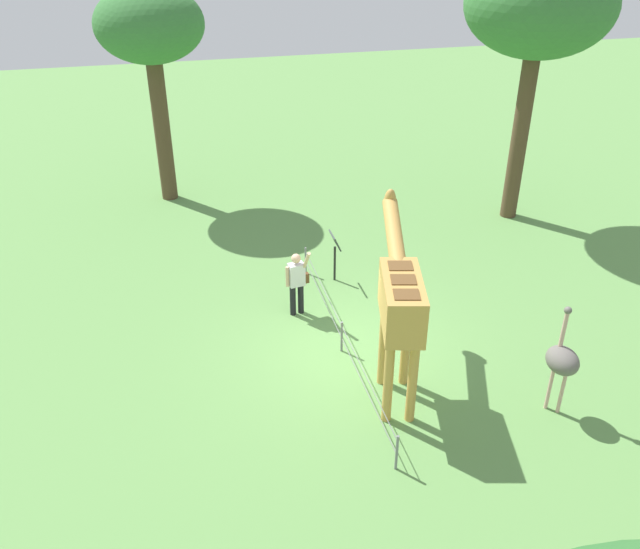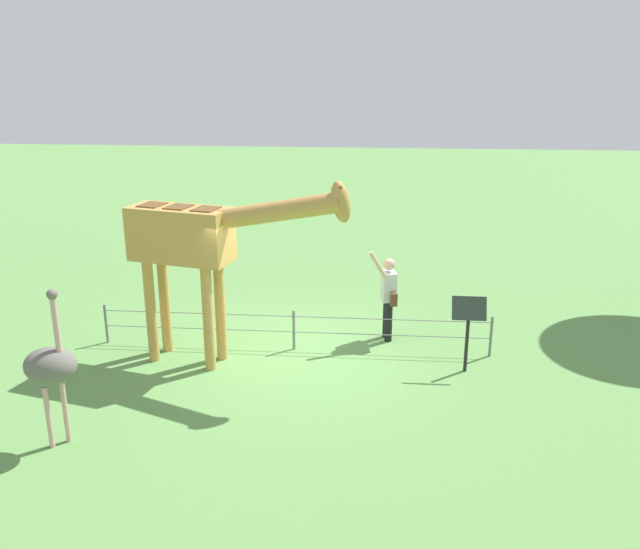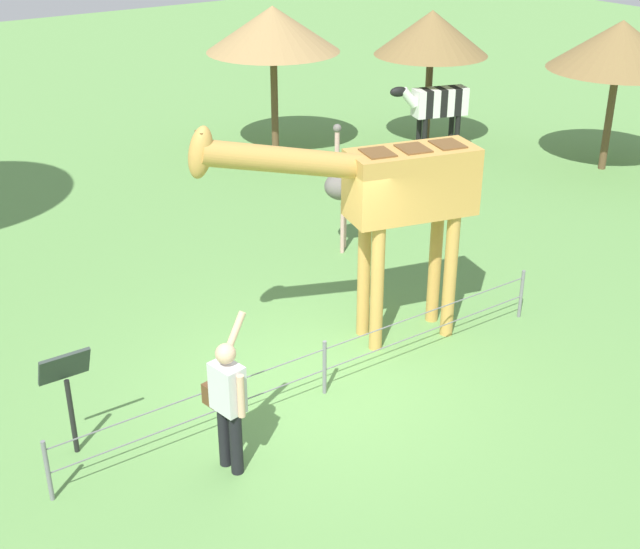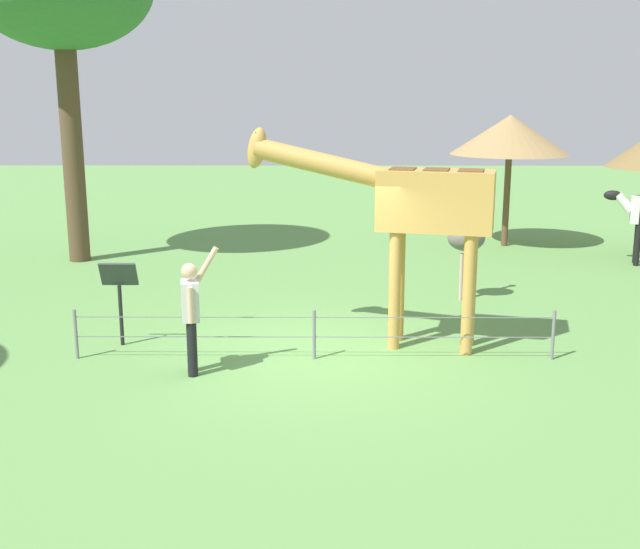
{
  "view_description": "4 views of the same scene",
  "coord_description": "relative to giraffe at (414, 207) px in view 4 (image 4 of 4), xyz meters",
  "views": [
    {
      "loc": [
        -11.19,
        3.43,
        8.6
      ],
      "look_at": [
        0.06,
        0.66,
        1.94
      ],
      "focal_mm": 37.23,
      "sensor_mm": 36.0,
      "label": 1
    },
    {
      "loc": [
        1.44,
        -10.84,
        5.0
      ],
      "look_at": [
        0.46,
        0.41,
        1.37
      ],
      "focal_mm": 37.33,
      "sensor_mm": 36.0,
      "label": 2
    },
    {
      "loc": [
        5.21,
        7.58,
        6.06
      ],
      "look_at": [
        0.57,
        0.91,
        2.11
      ],
      "focal_mm": 47.93,
      "sensor_mm": 36.0,
      "label": 3
    },
    {
      "loc": [
        -0.15,
        11.25,
        3.88
      ],
      "look_at": [
        -0.09,
        0.6,
        1.37
      ],
      "focal_mm": 44.35,
      "sensor_mm": 36.0,
      "label": 4
    }
  ],
  "objects": [
    {
      "name": "ground_plane",
      "position": [
        1.48,
        0.47,
        -2.16
      ],
      "size": [
        60.0,
        60.0,
        0.0
      ],
      "primitive_type": "plane",
      "color": "#60934C"
    },
    {
      "name": "giraffe",
      "position": [
        0.0,
        0.0,
        0.0
      ],
      "size": [
        3.83,
        1.38,
        3.33
      ],
      "color": "#C69347",
      "rests_on": "ground_plane"
    },
    {
      "name": "visitor",
      "position": [
        3.17,
        1.27,
        -1.26
      ],
      "size": [
        0.55,
        0.57,
        1.77
      ],
      "color": "black",
      "rests_on": "ground_plane"
    },
    {
      "name": "ostrich",
      "position": [
        -1.3,
        -2.75,
        -0.99
      ],
      "size": [
        0.7,
        0.56,
        2.25
      ],
      "color": "#CC9E93",
      "rests_on": "ground_plane"
    },
    {
      "name": "shade_hut_aside",
      "position": [
        -3.24,
        -8.01,
        0.61
      ],
      "size": [
        2.92,
        2.92,
        3.27
      ],
      "color": "brown",
      "rests_on": "ground_plane"
    },
    {
      "name": "info_sign",
      "position": [
        4.47,
        0.02,
        -1.21
      ],
      "size": [
        0.56,
        0.21,
        1.32
      ],
      "color": "black",
      "rests_on": "ground_plane"
    },
    {
      "name": "wire_fence",
      "position": [
        1.48,
        0.66,
        -1.76
      ],
      "size": [
        7.05,
        0.05,
        0.75
      ],
      "color": "slate",
      "rests_on": "ground_plane"
    }
  ]
}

